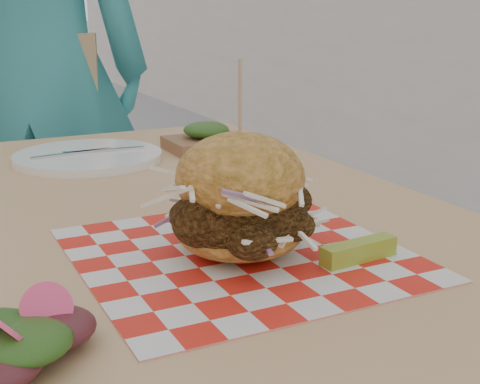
{
  "coord_description": "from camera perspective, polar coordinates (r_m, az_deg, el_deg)",
  "views": [
    {
      "loc": [
        -0.48,
        -0.95,
        1.03
      ],
      "look_at": [
        -0.16,
        -0.31,
        0.82
      ],
      "focal_mm": 50.0,
      "sensor_mm": 36.0,
      "label": 1
    }
  ],
  "objects": [
    {
      "name": "side_salad",
      "position": [
        0.57,
        -17.13,
        -12.31
      ],
      "size": [
        0.14,
        0.14,
        0.05
      ],
      "color": "#3F1419",
      "rests_on": "patio_table"
    },
    {
      "name": "kraft_tray",
      "position": [
        1.32,
        -2.88,
        4.58
      ],
      "size": [
        0.15,
        0.12,
        0.06
      ],
      "color": "brown",
      "rests_on": "patio_table"
    },
    {
      "name": "sandwich",
      "position": [
        0.75,
        0.0,
        -0.88
      ],
      "size": [
        0.19,
        0.19,
        0.22
      ],
      "color": "#CF8B3A",
      "rests_on": "paper_liner"
    },
    {
      "name": "patio_table",
      "position": [
        0.96,
        -7.38,
        -6.16
      ],
      "size": [
        0.8,
        1.2,
        0.75
      ],
      "color": "tan",
      "rests_on": "ground"
    },
    {
      "name": "patio_chair",
      "position": [
        1.92,
        -16.13,
        0.83
      ],
      "size": [
        0.54,
        0.54,
        0.95
      ],
      "rotation": [
        0.0,
        0.0,
        -0.34
      ],
      "color": "tan",
      "rests_on": "ground"
    },
    {
      "name": "place_setting",
      "position": [
        1.26,
        -12.82,
        2.97
      ],
      "size": [
        0.27,
        0.27,
        0.02
      ],
      "color": "white",
      "rests_on": "patio_table"
    },
    {
      "name": "pickle_spear",
      "position": [
        0.76,
        10.1,
        -4.97
      ],
      "size": [
        0.1,
        0.03,
        0.02
      ],
      "primitive_type": "cube",
      "rotation": [
        0.0,
        0.0,
        0.09
      ],
      "color": "#9EAA31",
      "rests_on": "paper_liner"
    },
    {
      "name": "diner",
      "position": [
        1.98,
        -16.8,
        10.07
      ],
      "size": [
        0.73,
        0.62,
        1.71
      ],
      "primitive_type": "imported",
      "rotation": [
        0.0,
        0.0,
        2.72
      ],
      "color": "teal",
      "rests_on": "ground"
    },
    {
      "name": "paper_liner",
      "position": [
        0.77,
        0.0,
        -5.29
      ],
      "size": [
        0.36,
        0.36,
        0.0
      ],
      "primitive_type": "cube",
      "color": "red",
      "rests_on": "patio_table"
    }
  ]
}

